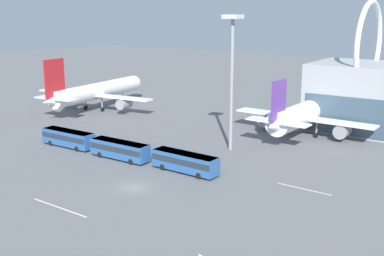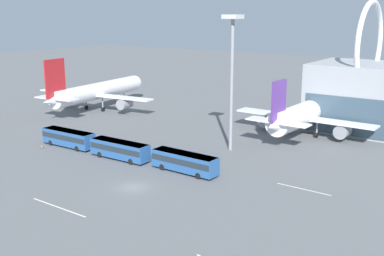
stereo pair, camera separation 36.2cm
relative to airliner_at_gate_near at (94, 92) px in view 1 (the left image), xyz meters
name	(u,v)px [view 1 (the left image)]	position (x,y,z in m)	size (l,w,h in m)	color
ground_plane	(134,187)	(45.72, -37.32, -4.90)	(440.00, 440.00, 0.00)	slate
airliner_at_gate_near	(94,92)	(0.00, 0.00, 0.00)	(35.01, 38.09, 14.53)	white
airliner_at_gate_far	(305,114)	(54.75, 6.55, -0.39)	(30.11, 33.61, 12.93)	white
shuttle_bus_0	(68,137)	(21.07, -27.78, -3.02)	(11.77, 2.93, 3.19)	#285693
shuttle_bus_1	(120,149)	(34.55, -28.07, -3.02)	(11.76, 2.90, 3.19)	#285693
shuttle_bus_2	(185,161)	(48.04, -27.46, -3.02)	(11.85, 3.26, 3.19)	#285693
floodlight_mast	(232,60)	(47.63, -12.06, 11.91)	(2.96, 2.96, 24.71)	gray
lane_stripe_1	(59,208)	(42.49, -48.56, -4.90)	(10.55, 0.25, 0.01)	silver
lane_stripe_2	(304,189)	(66.74, -23.80, -4.90)	(8.44, 0.25, 0.01)	silver
traffic_cone_0	(42,147)	(17.49, -31.28, -4.59)	(0.50, 0.50, 0.64)	black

